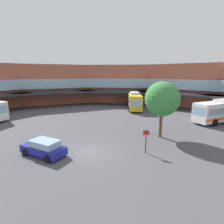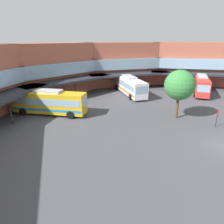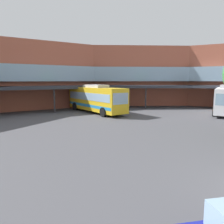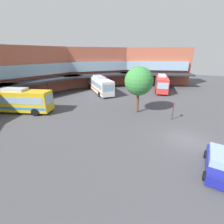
% 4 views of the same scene
% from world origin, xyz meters
% --- Properties ---
extents(ground_plane, '(115.26, 115.26, 0.00)m').
position_xyz_m(ground_plane, '(0.00, 0.00, 0.00)').
color(ground_plane, '#47474C').
extents(station_building, '(73.58, 38.52, 9.80)m').
position_xyz_m(station_building, '(0.00, 21.20, 4.92)').
color(station_building, '#AD5942').
rests_on(station_building, ground).
extents(bus_1, '(5.66, 10.97, 3.66)m').
position_xyz_m(bus_1, '(-1.43, 23.57, 1.85)').
color(bus_1, gold).
rests_on(bus_1, ground).
extents(parked_car, '(4.58, 2.43, 1.53)m').
position_xyz_m(parked_car, '(-3.89, -2.15, 0.74)').
color(parked_car, navy).
rests_on(parked_car, ground).
extents(plaza_tree, '(4.07, 4.07, 6.73)m').
position_xyz_m(plaza_tree, '(5.87, 6.86, 4.68)').
color(plaza_tree, brown).
rests_on(plaza_tree, ground).
extents(stop_sign_post, '(0.60, 0.16, 2.35)m').
position_xyz_m(stop_sign_post, '(5.01, 1.80, 1.45)').
color(stop_sign_post, '#2D2D33').
rests_on(stop_sign_post, ground).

